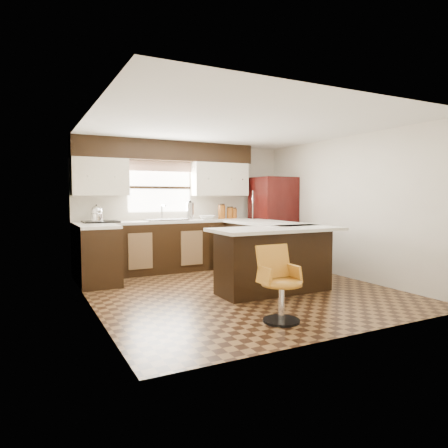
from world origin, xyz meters
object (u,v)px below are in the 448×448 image
peninsula_long (267,251)px  bar_chair (282,284)px  refrigerator (273,221)px  peninsula_return (274,261)px

peninsula_long → bar_chair: (-1.22, -2.15, -0.03)m
refrigerator → bar_chair: size_ratio=2.10×
peninsula_long → peninsula_return: size_ratio=1.18×
bar_chair → peninsula_return: bearing=60.1°
peninsula_long → bar_chair: 2.47m
peninsula_return → bar_chair: (-0.70, -1.18, -0.03)m
peninsula_return → refrigerator: refrigerator is taller
peninsula_return → refrigerator: size_ratio=0.93×
peninsula_long → peninsula_return: 1.11m
peninsula_return → bar_chair: bearing=-120.7°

